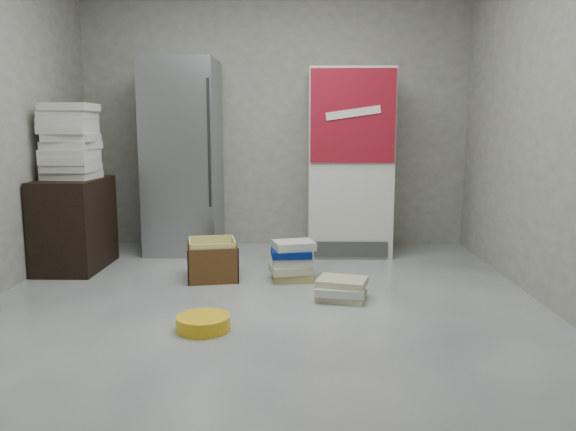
% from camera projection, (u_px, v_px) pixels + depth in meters
% --- Properties ---
extents(ground, '(5.00, 5.00, 0.00)m').
position_uv_depth(ground, '(258.00, 323.00, 3.61)').
color(ground, '#B8B8B3').
rests_on(ground, ground).
extents(room_shell, '(4.04, 5.04, 2.82)m').
position_uv_depth(room_shell, '(256.00, 34.00, 3.33)').
color(room_shell, '#A5A194').
rests_on(room_shell, ground).
extents(steel_fridge, '(0.70, 0.72, 1.90)m').
position_uv_depth(steel_fridge, '(183.00, 157.00, 5.58)').
color(steel_fridge, '#A9ABB1').
rests_on(steel_fridge, ground).
extents(coke_cooler, '(0.80, 0.73, 1.80)m').
position_uv_depth(coke_cooler, '(349.00, 162.00, 5.55)').
color(coke_cooler, silver).
rests_on(coke_cooler, ground).
extents(wood_shelf, '(0.50, 0.80, 0.80)m').
position_uv_depth(wood_shelf, '(75.00, 224.00, 4.97)').
color(wood_shelf, black).
rests_on(wood_shelf, ground).
extents(supply_box_stack, '(0.44, 0.44, 0.65)m').
position_uv_depth(supply_box_stack, '(70.00, 142.00, 4.85)').
color(supply_box_stack, silver).
rests_on(supply_box_stack, wood_shelf).
extents(phonebook_stack_main, '(0.40, 0.35, 0.32)m').
position_uv_depth(phonebook_stack_main, '(292.00, 261.00, 4.60)').
color(phonebook_stack_main, tan).
rests_on(phonebook_stack_main, ground).
extents(phonebook_stack_side, '(0.41, 0.36, 0.16)m').
position_uv_depth(phonebook_stack_side, '(341.00, 289.00, 4.09)').
color(phonebook_stack_side, '#C2B691').
rests_on(phonebook_stack_side, ground).
extents(cardboard_box, '(0.48, 0.48, 0.33)m').
position_uv_depth(cardboard_box, '(212.00, 263.00, 4.66)').
color(cardboard_box, yellow).
rests_on(cardboard_box, ground).
extents(bucket_lid, '(0.44, 0.44, 0.09)m').
position_uv_depth(bucket_lid, '(203.00, 323.00, 3.49)').
color(bucket_lid, yellow).
rests_on(bucket_lid, ground).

